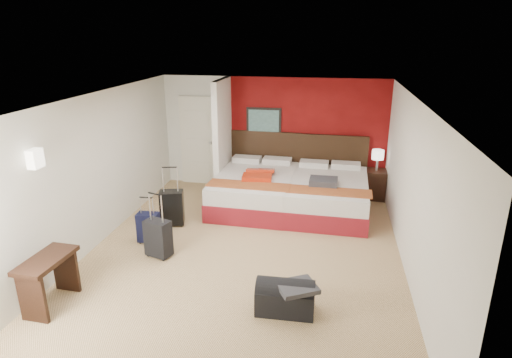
% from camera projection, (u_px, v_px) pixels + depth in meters
% --- Properties ---
extents(ground, '(6.50, 6.50, 0.00)m').
position_uv_depth(ground, '(244.00, 252.00, 7.08)').
color(ground, '#D0B180').
rests_on(ground, ground).
extents(room_walls, '(5.02, 6.52, 2.50)m').
position_uv_depth(room_walls, '(187.00, 152.00, 8.23)').
color(room_walls, silver).
rests_on(room_walls, ground).
extents(red_accent_panel, '(3.50, 0.04, 2.50)m').
position_uv_depth(red_accent_panel, '(306.00, 135.00, 9.56)').
color(red_accent_panel, maroon).
rests_on(red_accent_panel, ground).
extents(partition_wall, '(0.12, 1.20, 2.50)m').
position_uv_depth(partition_wall, '(223.00, 138.00, 9.27)').
color(partition_wall, silver).
rests_on(partition_wall, ground).
extents(entry_door, '(0.82, 0.06, 2.05)m').
position_uv_depth(entry_door, '(198.00, 141.00, 10.02)').
color(entry_door, silver).
rests_on(entry_door, ground).
extents(bed_left, '(1.63, 2.26, 0.66)m').
position_uv_depth(bed_left, '(255.00, 190.00, 8.90)').
color(bed_left, white).
rests_on(bed_left, ground).
extents(bed_right, '(1.60, 2.23, 0.65)m').
position_uv_depth(bed_right, '(328.00, 196.00, 8.60)').
color(bed_right, white).
rests_on(bed_right, ground).
extents(red_suitcase_open, '(0.64, 0.84, 0.10)m').
position_uv_depth(red_suitcase_open, '(259.00, 174.00, 8.66)').
color(red_suitcase_open, '#B5290F').
rests_on(red_suitcase_open, bed_left).
extents(jacket_bundle, '(0.53, 0.43, 0.13)m').
position_uv_depth(jacket_bundle, '(324.00, 182.00, 8.21)').
color(jacket_bundle, '#3A3A3F').
rests_on(jacket_bundle, bed_right).
extents(nightstand, '(0.48, 0.48, 0.63)m').
position_uv_depth(nightstand, '(375.00, 184.00, 9.29)').
color(nightstand, black).
rests_on(nightstand, ground).
extents(table_lamp, '(0.32, 0.32, 0.44)m').
position_uv_depth(table_lamp, '(377.00, 160.00, 9.12)').
color(table_lamp, beige).
rests_on(table_lamp, nightstand).
extents(suitcase_black, '(0.48, 0.36, 0.64)m').
position_uv_depth(suitcase_black, '(172.00, 209.00, 7.98)').
color(suitcase_black, black).
rests_on(suitcase_black, ground).
extents(suitcase_charcoal, '(0.45, 0.36, 0.59)m').
position_uv_depth(suitcase_charcoal, '(158.00, 240.00, 6.86)').
color(suitcase_charcoal, black).
rests_on(suitcase_charcoal, ground).
extents(suitcase_navy, '(0.37, 0.24, 0.50)m').
position_uv_depth(suitcase_navy, '(149.00, 229.00, 7.34)').
color(suitcase_navy, black).
rests_on(suitcase_navy, ground).
extents(duffel_bag, '(0.75, 0.41, 0.38)m').
position_uv_depth(duffel_bag, '(285.00, 299.00, 5.53)').
color(duffel_bag, black).
rests_on(duffel_bag, ground).
extents(jacket_draped, '(0.60, 0.57, 0.06)m').
position_uv_depth(jacket_draped, '(297.00, 287.00, 5.38)').
color(jacket_draped, '#39393E').
rests_on(jacket_draped, duffel_bag).
extents(desk, '(0.46, 0.85, 0.69)m').
position_uv_depth(desk, '(50.00, 282.00, 5.61)').
color(desk, black).
rests_on(desk, ground).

